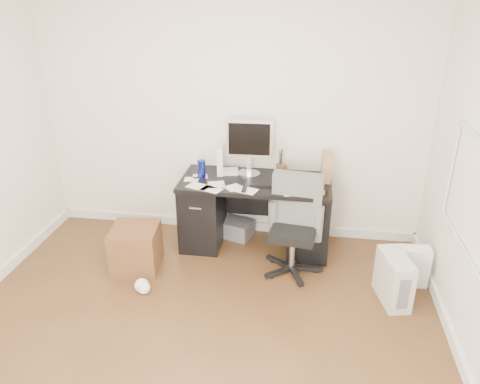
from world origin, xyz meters
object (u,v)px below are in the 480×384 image
Objects in this scene: keyboard at (271,184)px; lcd_monitor at (249,148)px; wicker_basket at (136,248)px; office_chair at (294,227)px; pc_tower at (394,279)px; desk at (255,212)px.

lcd_monitor is at bearing 134.36° from keyboard.
keyboard is 1.45m from wicker_basket.
office_chair is at bearing 6.18° from wicker_basket.
lcd_monitor is 1.43× the size of keyboard.
keyboard is at bearing 136.63° from pc_tower.
pc_tower reaches higher than wicker_basket.
wicker_basket is at bearing -151.72° from desk.
pc_tower is (1.30, -0.74, -0.18)m from desk.
wicker_basket is at bearing -166.77° from office_chair.
pc_tower is (0.89, -0.32, -0.26)m from office_chair.
desk is 3.43× the size of pc_tower.
keyboard is 0.94× the size of pc_tower.
wicker_basket is (-1.09, -0.58, -0.18)m from desk.
lcd_monitor is 0.62× the size of office_chair.
lcd_monitor is 1.83m from pc_tower.
desk is 3.64× the size of keyboard.
office_chair reaches higher than pc_tower.
office_chair is at bearing 146.68° from pc_tower.
lcd_monitor is at bearing 35.51° from wicker_basket.
keyboard is 1.42m from pc_tower.
desk reaches higher than pc_tower.
office_chair is at bearing -57.21° from keyboard.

